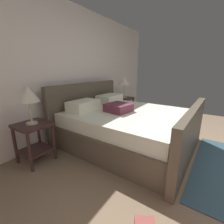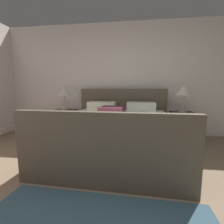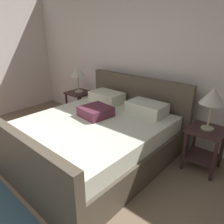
{
  "view_description": "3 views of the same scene",
  "coord_description": "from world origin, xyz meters",
  "views": [
    {
      "loc": [
        -2.56,
        0.39,
        1.36
      ],
      "look_at": [
        -0.38,
        1.8,
        0.64
      ],
      "focal_mm": 25.15,
      "sensor_mm": 36.0,
      "label": 1
    },
    {
      "loc": [
        0.15,
        -1.0,
        1.06
      ],
      "look_at": [
        -0.22,
        1.76,
        0.67
      ],
      "focal_mm": 25.94,
      "sensor_mm": 36.0,
      "label": 2
    },
    {
      "loc": [
        1.78,
        -0.26,
        1.81
      ],
      "look_at": [
        0.07,
        1.79,
        0.75
      ],
      "focal_mm": 33.85,
      "sensor_mm": 36.0,
      "label": 3
    }
  ],
  "objects": [
    {
      "name": "nightstand_right",
      "position": [
        1.16,
        2.41,
        0.4
      ],
      "size": [
        0.44,
        0.44,
        0.6
      ],
      "color": "#3A2424",
      "rests_on": "ground"
    },
    {
      "name": "table_lamp_left",
      "position": [
        -1.41,
        2.5,
        1.02
      ],
      "size": [
        0.29,
        0.29,
        0.54
      ],
      "color": "#B7B293",
      "rests_on": "nightstand_left"
    },
    {
      "name": "table_lamp_right",
      "position": [
        1.16,
        2.41,
        1.03
      ],
      "size": [
        0.31,
        0.31,
        0.55
      ],
      "color": "#B7B293",
      "rests_on": "nightstand_right"
    },
    {
      "name": "nightstand_left",
      "position": [
        -1.41,
        2.5,
        0.4
      ],
      "size": [
        0.44,
        0.44,
        0.6
      ],
      "color": "#3A2424",
      "rests_on": "ground"
    },
    {
      "name": "wall_back",
      "position": [
        0.0,
        2.92,
        1.29
      ],
      "size": [
        5.94,
        0.12,
        2.57
      ],
      "primitive_type": "cube",
      "color": "silver",
      "rests_on": "ground"
    },
    {
      "name": "bed",
      "position": [
        -0.13,
        1.66,
        0.34
      ],
      "size": [
        2.0,
        2.25,
        1.07
      ],
      "color": "brown",
      "rests_on": "ground"
    }
  ]
}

